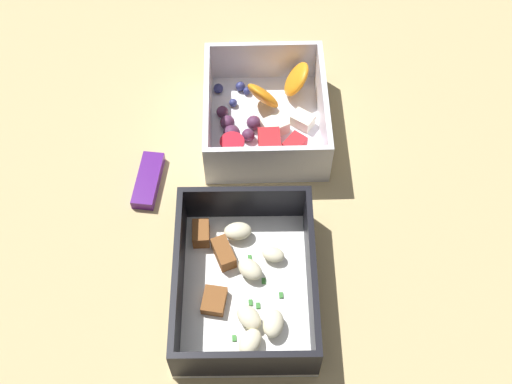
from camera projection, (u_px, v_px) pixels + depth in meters
The scene contains 4 objects.
table_surface at pixel (258, 203), 72.71cm from camera, with size 80.00×80.00×2.00cm, color tan.
pasta_container at pixel (244, 282), 64.43cm from camera, with size 18.34×14.30×5.51cm.
fruit_bowl at pixel (265, 116), 75.69cm from camera, with size 16.35×14.22×6.00cm.
candy_bar at pixel (148, 180), 72.47cm from camera, with size 7.00×2.40×1.20cm, color #51197A.
Camera 1 is at (-38.73, 2.26, 62.51)cm, focal length 45.89 mm.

